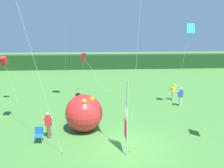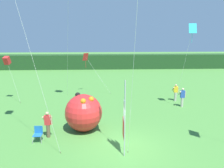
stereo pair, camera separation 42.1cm
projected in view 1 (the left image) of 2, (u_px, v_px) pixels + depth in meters
ground_plane at (126, 147)px, 12.59m from camera, size 120.00×120.00×0.00m
distant_treeline at (105, 62)px, 39.24m from camera, size 80.00×2.40×2.42m
banner_flag at (126, 119)px, 11.61m from camera, size 0.06×1.03×3.99m
person_near_banner at (48, 124)px, 13.53m from camera, size 0.55×0.48×1.62m
person_mid_field at (181, 96)px, 19.37m from camera, size 0.55×0.48×1.64m
person_far_left at (173, 92)px, 21.04m from camera, size 0.55×0.48×1.57m
inflatable_balloon at (84, 113)px, 14.48m from camera, size 2.39×2.39×2.46m
folding_chair at (39, 134)px, 13.08m from camera, size 0.51×0.51×0.89m
kite_red_diamond_0 at (84, 59)px, 23.02m from camera, size 2.85×0.76×4.14m
kite_red_box_2 at (4, 61)px, 20.04m from camera, size 1.47×1.19×4.14m
kite_cyan_diamond_3 at (190, 33)px, 17.58m from camera, size 1.03×1.17×6.87m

